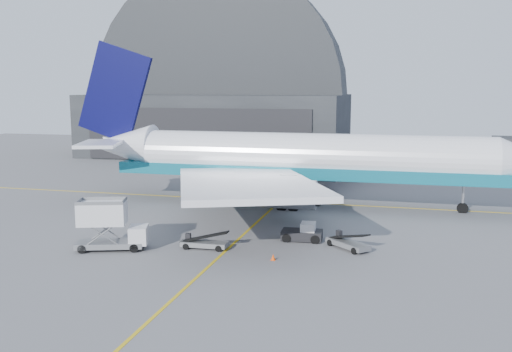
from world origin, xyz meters
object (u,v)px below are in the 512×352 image
(pushback_tug, at_px, (303,233))
(belt_loader_a, at_px, (204,243))
(belt_loader_b, at_px, (348,243))
(airliner, at_px, (293,158))
(catering_truck, at_px, (109,226))

(pushback_tug, bearing_deg, belt_loader_a, -151.78)
(belt_loader_b, bearing_deg, airliner, 156.98)
(catering_truck, bearing_deg, belt_loader_b, -3.09)
(catering_truck, bearing_deg, belt_loader_a, -1.56)
(pushback_tug, xyz_separation_m, belt_loader_b, (4.05, -1.70, -0.10))
(belt_loader_a, bearing_deg, catering_truck, -164.80)
(belt_loader_a, height_order, belt_loader_b, belt_loader_b)
(airliner, bearing_deg, pushback_tug, -76.06)
(airliner, distance_m, belt_loader_b, 19.35)
(airliner, bearing_deg, belt_loader_b, -65.23)
(pushback_tug, distance_m, belt_loader_a, 8.94)
(airliner, height_order, belt_loader_a, airliner)
(belt_loader_b, bearing_deg, pushback_tug, -160.51)
(pushback_tug, bearing_deg, belt_loader_b, -26.02)
(catering_truck, xyz_separation_m, pushback_tug, (15.11, 6.94, -1.41))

